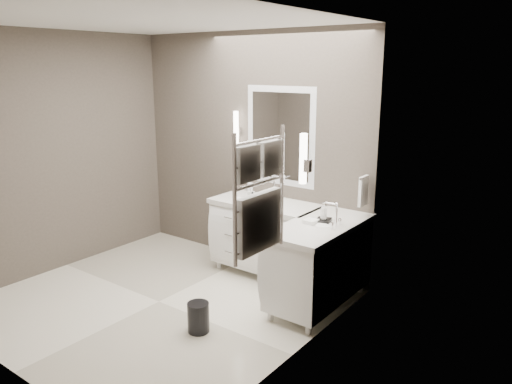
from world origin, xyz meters
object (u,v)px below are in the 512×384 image
Objects in this scene: towel_ladder at (259,201)px; waste_bin at (198,317)px; vanity_right at (320,259)px; vanity_back at (266,233)px.

towel_ladder reaches higher than waste_bin.
vanity_right is 4.53× the size of waste_bin.
towel_ladder is (1.10, -1.63, 0.91)m from vanity_back.
waste_bin is at bearing -79.14° from vanity_back.
vanity_right is 1.60m from towel_ladder.
vanity_right is 1.29m from waste_bin.
vanity_back and vanity_right have the same top height.
towel_ladder is at bearing -14.62° from waste_bin.
vanity_back is 1.38× the size of towel_ladder.
waste_bin is (-0.60, -1.08, -0.35)m from vanity_right.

